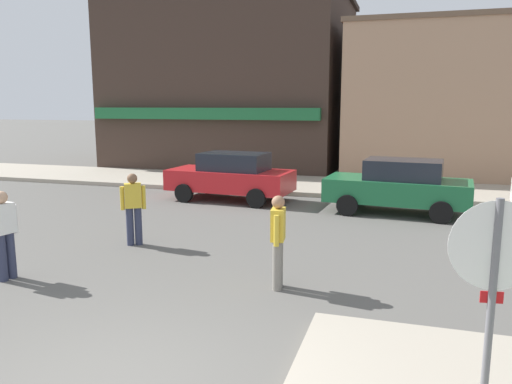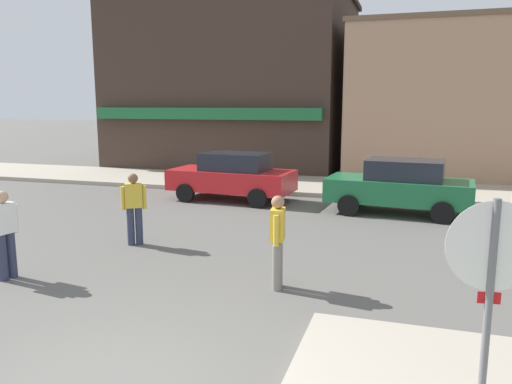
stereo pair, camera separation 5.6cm
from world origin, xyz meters
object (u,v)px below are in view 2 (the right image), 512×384
object	(u,v)px
parked_car_nearest	(233,176)
parked_car_second	(400,186)
pedestrian_crossing_far	(134,207)
stop_sign	(490,285)
pedestrian_crossing_near	(278,239)
pedestrian_kerb_side	(5,232)

from	to	relation	value
parked_car_nearest	parked_car_second	world-z (taller)	same
parked_car_nearest	pedestrian_crossing_far	world-z (taller)	pedestrian_crossing_far
parked_car_second	stop_sign	bearing A→B (deg)	-84.35
parked_car_nearest	pedestrian_crossing_near	distance (m)	8.00
parked_car_second	pedestrian_kerb_side	size ratio (longest dim) A/B	2.57
pedestrian_crossing_near	pedestrian_crossing_far	size ratio (longest dim) A/B	1.00
parked_car_second	pedestrian_crossing_far	world-z (taller)	pedestrian_crossing_far
stop_sign	pedestrian_crossing_far	size ratio (longest dim) A/B	1.43
pedestrian_crossing_near	pedestrian_kerb_side	xyz separation A→B (m)	(-4.74, -0.99, 0.00)
pedestrian_crossing_near	pedestrian_crossing_far	world-z (taller)	same
stop_sign	pedestrian_crossing_far	world-z (taller)	stop_sign
parked_car_second	pedestrian_crossing_near	size ratio (longest dim) A/B	2.57
stop_sign	pedestrian_crossing_far	bearing A→B (deg)	143.37
parked_car_nearest	parked_car_second	distance (m)	5.27
parked_car_second	pedestrian_crossing_far	distance (m)	7.53
parked_car_nearest	parked_car_second	xyz separation A→B (m)	(5.25, -0.48, 0.00)
parked_car_second	pedestrian_kerb_side	distance (m)	10.14
pedestrian_crossing_far	pedestrian_kerb_side	distance (m)	2.84
stop_sign	pedestrian_kerb_side	size ratio (longest dim) A/B	1.43
parked_car_second	pedestrian_crossing_near	world-z (taller)	pedestrian_crossing_near
pedestrian_crossing_near	parked_car_nearest	bearing A→B (deg)	115.38
pedestrian_crossing_near	pedestrian_kerb_side	size ratio (longest dim) A/B	1.00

